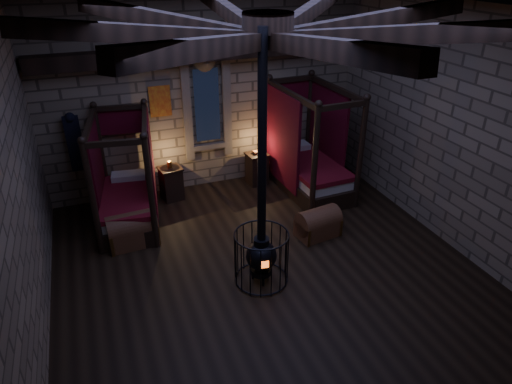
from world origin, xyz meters
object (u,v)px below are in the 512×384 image
object	(u,v)px
bed_right	(308,165)
stove	(261,251)
bed_left	(128,197)
trunk_left	(132,230)
trunk_right	(318,224)

from	to	relation	value
bed_right	stove	size ratio (longest dim) A/B	0.58
bed_left	stove	bearing A→B (deg)	-48.25
trunk_left	trunk_right	distance (m)	3.51
bed_right	stove	distance (m)	3.52
bed_left	stove	size ratio (longest dim) A/B	0.54
bed_left	trunk_right	world-z (taller)	bed_left
bed_right	trunk_left	bearing A→B (deg)	-170.39
trunk_right	bed_right	bearing A→B (deg)	61.19
trunk_right	bed_left	bearing A→B (deg)	142.36
bed_left	bed_right	xyz separation A→B (m)	(3.99, 0.00, 0.05)
bed_right	stove	world-z (taller)	stove
bed_right	trunk_left	world-z (taller)	bed_right
bed_left	trunk_right	bearing A→B (deg)	-20.66
stove	trunk_right	bearing A→B (deg)	37.97
trunk_right	stove	bearing A→B (deg)	-158.22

